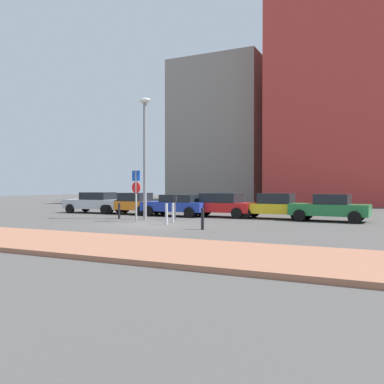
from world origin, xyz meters
TOP-DOWN VIEW (x-y plane):
  - ground_plane at (0.00, 0.00)m, footprint 120.00×120.00m
  - sidewalk_brick at (0.00, -6.85)m, footprint 40.00×4.02m
  - parked_car_silver at (-8.02, 5.93)m, footprint 4.38×2.19m
  - parked_car_orange at (-4.90, 6.05)m, footprint 4.04×2.15m
  - parked_car_blue at (-1.42, 5.71)m, footprint 4.29×2.09m
  - parked_car_red at (1.36, 6.29)m, footprint 4.33×2.25m
  - parked_car_yellow at (4.71, 6.27)m, footprint 4.34×1.97m
  - parked_car_green at (7.81, 5.84)m, footprint 4.17×2.23m
  - parking_sign_post at (-1.51, 1.22)m, footprint 0.60×0.14m
  - parking_meter at (-0.10, 2.99)m, footprint 0.18×0.14m
  - street_lamp at (-1.90, 2.72)m, footprint 0.70×0.36m
  - traffic_bollard_near at (-3.52, 2.49)m, footprint 0.13×0.13m
  - traffic_bollard_mid at (3.31, -0.92)m, footprint 0.14×0.14m
  - traffic_bollard_far at (0.50, 1.62)m, footprint 0.13×0.13m
  - traffic_bollard_edge at (0.78, 0.43)m, footprint 0.12×0.12m
  - building_colorful_midrise at (8.75, 29.82)m, footprint 18.87×13.58m
  - building_under_construction at (-8.44, 33.44)m, footprint 11.42×13.12m

SIDE VIEW (x-z plane):
  - ground_plane at x=0.00m, z-range 0.00..0.00m
  - sidewalk_brick at x=0.00m, z-range 0.00..0.14m
  - traffic_bollard_near at x=-3.52m, z-range 0.00..0.91m
  - traffic_bollard_mid at x=3.31m, z-range 0.00..0.95m
  - traffic_bollard_far at x=0.50m, z-range 0.00..1.02m
  - traffic_bollard_edge at x=0.78m, z-range 0.00..1.05m
  - parked_car_blue at x=-1.42m, z-range 0.05..1.41m
  - parked_car_orange at x=-4.90m, z-range 0.02..1.47m
  - parked_car_green at x=7.81m, z-range 0.01..1.48m
  - parked_car_yellow at x=4.71m, z-range 0.01..1.49m
  - parked_car_silver at x=-8.02m, z-range 0.03..1.50m
  - parked_car_red at x=1.36m, z-range 0.04..1.50m
  - parking_meter at x=-0.10m, z-range 0.20..1.51m
  - parking_sign_post at x=-1.51m, z-range 0.35..3.10m
  - street_lamp at x=-1.90m, z-range 0.62..7.54m
  - building_under_construction at x=-8.44m, z-range 0.00..17.64m
  - building_colorful_midrise at x=8.75m, z-range 0.00..28.58m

